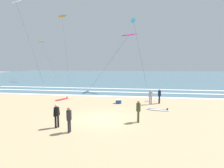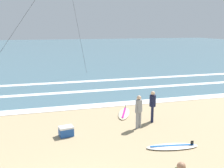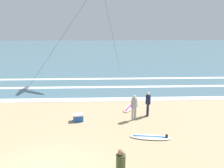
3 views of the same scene
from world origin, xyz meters
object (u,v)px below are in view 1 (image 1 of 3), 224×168
(kite_magenta_low_near, at_px, (129,35))
(surfer_left_near, at_px, (159,95))
(surfer_left_far, at_px, (138,109))
(kite_white_far_left, at_px, (16,3))
(surfboard_right_spare, at_px, (149,100))
(surfer_mid_group, at_px, (69,117))
(kite_lime_mid_center, at_px, (42,42))
(cooler_box, at_px, (118,101))
(surfer_background_far, at_px, (151,95))
(kite_orange_high_right, at_px, (62,17))
(surfboard_left_pile, at_px, (158,110))
(surfer_right_near, at_px, (57,114))
(surfboard_near_water, at_px, (62,99))
(kite_cyan_high_left, at_px, (133,21))

(kite_magenta_low_near, bearing_deg, surfer_left_near, -66.94)
(surfer_left_far, relative_size, kite_white_far_left, 0.10)
(surfboard_right_spare, distance_m, kite_magenta_low_near, 11.85)
(surfer_mid_group, relative_size, surfboard_right_spare, 0.74)
(kite_lime_mid_center, distance_m, cooler_box, 40.93)
(surfer_left_near, distance_m, kite_magenta_low_near, 12.54)
(surfer_background_far, bearing_deg, kite_orange_high_right, 129.23)
(surfer_background_far, relative_size, surfboard_left_pile, 0.74)
(kite_orange_high_right, bearing_deg, surfboard_left_pile, -52.49)
(kite_magenta_low_near, xyz_separation_m, kite_lime_mid_center, (-26.38, 20.33, 1.93))
(surfer_right_near, relative_size, cooler_box, 2.36)
(surfer_background_far, distance_m, surfboard_near_water, 10.47)
(surfer_left_far, xyz_separation_m, surfboard_left_pile, (1.83, 3.69, -0.91))
(surfboard_right_spare, relative_size, kite_white_far_left, 0.14)
(surfboard_left_pile, bearing_deg, surfer_left_far, -116.38)
(surfer_background_far, relative_size, kite_white_far_left, 0.10)
(surfer_right_near, height_order, surfer_background_far, same)
(surfer_right_near, distance_m, kite_orange_high_right, 39.09)
(surfboard_left_pile, bearing_deg, kite_cyan_high_left, 101.81)
(kite_lime_mid_center, bearing_deg, surfboard_near_water, -56.85)
(surfer_right_near, height_order, surfer_left_far, same)
(kite_orange_high_right, distance_m, kite_white_far_left, 13.44)
(surfer_left_far, bearing_deg, surfboard_left_pile, 63.62)
(surfer_right_near, relative_size, kite_magenta_low_near, 0.18)
(surfer_right_near, bearing_deg, cooler_box, 67.66)
(surfer_left_near, height_order, kite_magenta_low_near, kite_magenta_low_near)
(kite_cyan_high_left, height_order, kite_lime_mid_center, kite_cyan_high_left)
(surfer_right_near, bearing_deg, surfboard_left_pile, 37.97)
(surfer_mid_group, relative_size, kite_magenta_low_near, 0.18)
(surfboard_right_spare, relative_size, kite_orange_high_right, 0.13)
(surfboard_left_pile, distance_m, kite_white_far_left, 32.26)
(surfer_left_near, distance_m, surfboard_left_pile, 3.08)
(surfboard_right_spare, xyz_separation_m, kite_magenta_low_near, (-2.85, 7.49, 8.73))
(kite_orange_high_right, xyz_separation_m, kite_lime_mid_center, (-8.66, 4.73, -5.57))
(surfer_left_far, xyz_separation_m, kite_magenta_low_near, (-1.58, 15.63, 7.82))
(surfer_background_far, height_order, kite_magenta_low_near, kite_magenta_low_near)
(cooler_box, bearing_deg, kite_lime_mid_center, 130.77)
(kite_magenta_low_near, relative_size, cooler_box, 13.33)
(surfboard_near_water, height_order, surfboard_left_pile, same)
(kite_lime_mid_center, bearing_deg, kite_orange_high_right, -28.67)
(kite_cyan_high_left, bearing_deg, cooler_box, -96.02)
(surfer_background_far, distance_m, cooler_box, 3.49)
(surfer_mid_group, bearing_deg, kite_orange_high_right, 113.99)
(kite_magenta_low_near, bearing_deg, surfer_left_far, -84.23)
(surfer_left_far, bearing_deg, surfboard_near_water, 142.12)
(surfboard_left_pile, bearing_deg, kite_orange_high_right, 127.51)
(surfer_left_near, height_order, kite_lime_mid_center, kite_lime_mid_center)
(surfboard_left_pile, xyz_separation_m, kite_orange_high_right, (-21.13, 27.53, 16.23))
(kite_cyan_high_left, distance_m, kite_lime_mid_center, 32.98)
(surfer_right_near, height_order, kite_cyan_high_left, kite_cyan_high_left)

